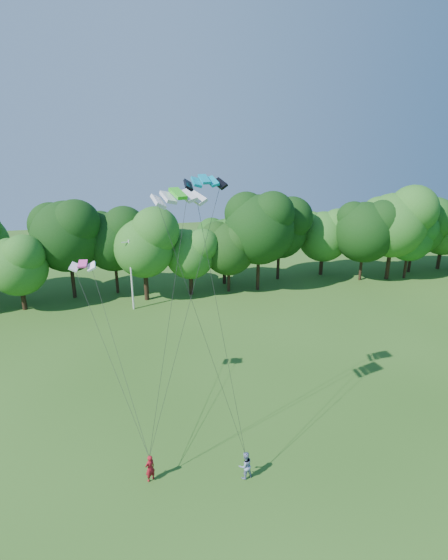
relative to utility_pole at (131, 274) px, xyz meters
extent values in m
plane|color=#234B14|center=(4.68, -31.67, -4.34)|extent=(160.00, 160.00, 0.00)
cylinder|color=silver|center=(0.00, 0.00, -0.11)|extent=(0.21, 0.21, 8.46)
cube|color=silver|center=(0.00, 0.00, 3.91)|extent=(1.69, 0.32, 0.08)
imported|color=maroon|center=(0.26, -27.54, -3.43)|extent=(0.80, 0.72, 1.83)
imported|color=#8693BA|center=(5.99, -28.59, -3.42)|extent=(1.04, 0.89, 1.83)
cube|color=#058DAC|center=(4.57, -23.66, 13.30)|extent=(2.57, 1.41, 0.50)
cube|color=green|center=(2.79, -25.47, 12.78)|extent=(3.14, 2.10, 0.53)
cube|color=#EE42A5|center=(-3.21, -19.22, 7.32)|extent=(1.82, 1.02, 0.39)
cylinder|color=black|center=(12.45, 3.34, -2.48)|extent=(0.41, 0.41, 3.72)
ellipsoid|color=#14330E|center=(12.45, 3.34, 2.42)|extent=(7.44, 7.44, 8.11)
cylinder|color=black|center=(38.33, 3.03, -2.65)|extent=(0.42, 0.42, 3.39)
ellipsoid|color=#1A5219|center=(38.33, 3.03, 1.82)|extent=(6.78, 6.78, 7.39)
camera|label=1|loc=(0.01, -49.26, 16.16)|focal=28.00mm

